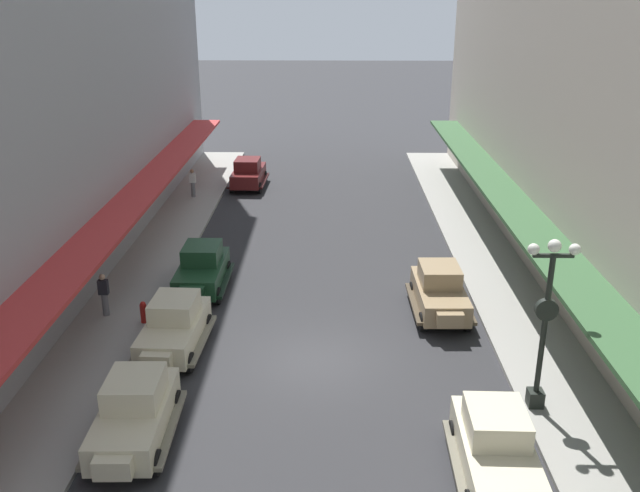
% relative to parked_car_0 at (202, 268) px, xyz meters
% --- Properties ---
extents(ground_plane, '(200.00, 200.00, 0.00)m').
position_rel_parked_car_0_xyz_m(ground_plane, '(4.79, -5.70, -0.94)').
color(ground_plane, '#2D2D30').
extents(sidewalk_left, '(3.00, 60.00, 0.15)m').
position_rel_parked_car_0_xyz_m(sidewalk_left, '(-2.71, -5.70, -0.87)').
color(sidewalk_left, '#99968E').
rests_on(sidewalk_left, ground).
extents(sidewalk_right, '(3.00, 60.00, 0.15)m').
position_rel_parked_car_0_xyz_m(sidewalk_right, '(12.29, -5.70, -0.87)').
color(sidewalk_right, '#99968E').
rests_on(sidewalk_right, ground).
extents(parked_car_0, '(2.15, 4.26, 1.84)m').
position_rel_parked_car_0_xyz_m(parked_car_0, '(0.00, 0.00, 0.00)').
color(parked_car_0, '#193D23').
rests_on(parked_car_0, ground).
extents(parked_car_1, '(2.21, 4.28, 1.84)m').
position_rel_parked_car_0_xyz_m(parked_car_1, '(9.32, -2.06, 0.00)').
color(parked_car_1, '#997F5B').
rests_on(parked_car_1, ground).
extents(parked_car_2, '(2.26, 4.30, 1.84)m').
position_rel_parked_car_0_xyz_m(parked_car_2, '(0.15, 15.33, 0.00)').
color(parked_car_2, '#591919').
rests_on(parked_car_2, ground).
extents(parked_car_3, '(2.29, 4.31, 1.84)m').
position_rel_parked_car_0_xyz_m(parked_car_3, '(-0.05, -5.04, 0.00)').
color(parked_car_3, beige).
rests_on(parked_car_3, ground).
extents(parked_car_4, '(2.22, 4.29, 1.84)m').
position_rel_parked_car_0_xyz_m(parked_car_4, '(9.34, -11.42, 0.00)').
color(parked_car_4, beige).
rests_on(parked_car_4, ground).
extents(parked_car_5, '(2.22, 4.29, 1.84)m').
position_rel_parked_car_0_xyz_m(parked_car_5, '(-0.03, -10.05, 0.00)').
color(parked_car_5, beige).
rests_on(parked_car_5, ground).
extents(lamp_post_with_clock, '(1.42, 0.44, 5.16)m').
position_rel_parked_car_0_xyz_m(lamp_post_with_clock, '(11.19, -8.42, 2.04)').
color(lamp_post_with_clock, black).
rests_on(lamp_post_with_clock, sidewalk_right).
extents(fire_hydrant, '(0.24, 0.24, 0.82)m').
position_rel_parked_car_0_xyz_m(fire_hydrant, '(-1.56, -3.29, -0.38)').
color(fire_hydrant, '#B21E19').
rests_on(fire_hydrant, sidewalk_left).
extents(pedestrian_0, '(0.36, 0.24, 1.64)m').
position_rel_parked_car_0_xyz_m(pedestrian_0, '(-2.79, 12.73, 0.05)').
color(pedestrian_0, slate).
rests_on(pedestrian_0, sidewalk_left).
extents(pedestrian_1, '(0.36, 0.24, 1.64)m').
position_rel_parked_car_0_xyz_m(pedestrian_1, '(-3.13, -2.73, 0.05)').
color(pedestrian_1, slate).
rests_on(pedestrian_1, sidewalk_left).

